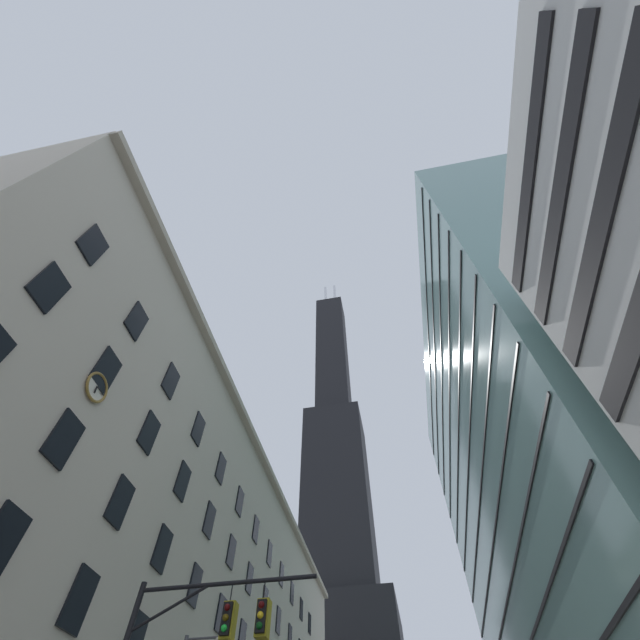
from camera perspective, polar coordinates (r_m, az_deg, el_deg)
The scene contains 3 objects.
station_building at distance 45.79m, azimuth -22.92°, elevation -34.60°, with size 18.48×70.26×28.50m.
dark_skyscraper at distance 115.48m, azimuth 2.71°, elevation -28.34°, with size 24.63×24.63×171.44m.
glass_office_midrise at distance 52.16m, azimuth 30.04°, elevation -18.53°, with size 16.80×52.09×52.66m.
Camera 1 is at (2.35, -8.84, 1.56)m, focal length 22.76 mm.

